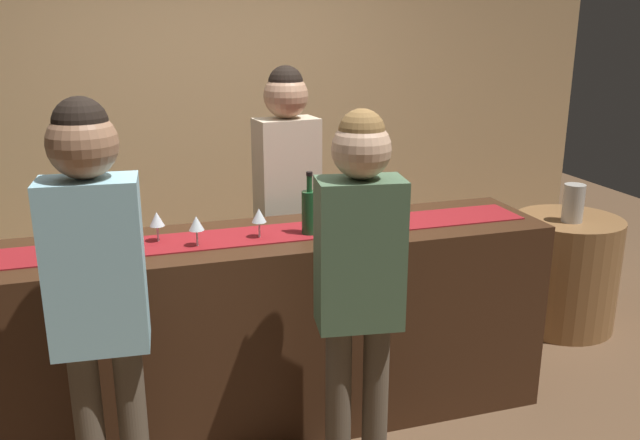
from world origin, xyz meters
The scene contains 14 objects.
ground_plane centered at (0.00, 0.00, 0.00)m, with size 10.00×10.00×0.00m, color brown.
back_wall centered at (0.00, 1.90, 1.45)m, with size 6.00×0.12×2.90m, color tan.
bar_counter centered at (0.00, 0.00, 0.49)m, with size 2.68×0.60×0.99m, color #3D2314.
counter_runner_cloth centered at (0.00, 0.00, 0.99)m, with size 2.54×0.28×0.01m, color maroon.
wine_bottle_clear centered at (-0.94, -0.02, 1.10)m, with size 0.07×0.07×0.30m.
wine_bottle_green centered at (0.15, -0.05, 1.10)m, with size 0.07×0.07×0.30m.
wine_glass_near_customer centered at (-0.54, 0.04, 1.09)m, with size 0.07×0.07×0.14m.
wine_glass_mid_counter centered at (-0.09, -0.04, 1.09)m, with size 0.07×0.07×0.14m.
wine_glass_far_end centered at (-0.38, -0.08, 1.09)m, with size 0.07×0.07×0.14m.
bartender centered at (0.21, 0.58, 1.08)m, with size 0.36×0.24×1.73m.
customer_sipping centered at (0.20, -0.60, 1.01)m, with size 0.37×0.25×1.65m.
customer_browsing centered at (-0.80, -0.57, 1.07)m, with size 0.35×0.24×1.72m.
round_side_table centered at (2.06, 0.50, 0.37)m, with size 0.68×0.68×0.74m, color olive.
vase_on_side_table centered at (2.02, 0.44, 0.86)m, with size 0.13×0.13×0.24m, color #B7B2A8.
Camera 1 is at (-0.70, -2.93, 1.96)m, focal length 37.46 mm.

